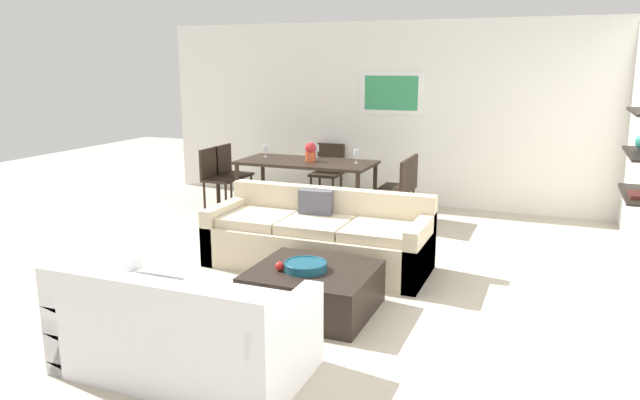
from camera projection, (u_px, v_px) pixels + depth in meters
name	position (u px, v px, depth m)	size (l,w,h in m)	color
ground_plane	(313.00, 277.00, 6.00)	(18.00, 18.00, 0.00)	#BCB29E
back_wall_unit	(423.00, 115.00, 8.79)	(8.40, 0.09, 2.70)	silver
sofa_beige	(319.00, 239.00, 6.27)	(2.30, 0.90, 0.78)	beige
loveseat_white	(183.00, 331.00, 4.11)	(1.69, 0.90, 0.78)	white
coffee_table	(313.00, 290.00, 5.15)	(1.02, 0.93, 0.38)	black
decorative_bowl	(305.00, 266.00, 5.07)	(0.37, 0.37, 0.07)	navy
apple_on_coffee_table	(280.00, 266.00, 5.05)	(0.08, 0.08, 0.08)	red
dining_table	(306.00, 166.00, 8.43)	(1.91, 0.91, 0.75)	black
dining_chair_left_near	(216.00, 174.00, 8.78)	(0.44, 0.44, 0.88)	black
dining_chair_left_far	(230.00, 170.00, 9.15)	(0.44, 0.44, 0.88)	black
dining_chair_right_near	(396.00, 188.00, 7.79)	(0.44, 0.44, 0.88)	black
dining_chair_right_far	(404.00, 183.00, 8.16)	(0.44, 0.44, 0.88)	black
dining_chair_head	(328.00, 169.00, 9.24)	(0.44, 0.44, 0.88)	black
wine_glass_right_far	(356.00, 153.00, 8.23)	(0.07, 0.07, 0.19)	silver
wine_glass_head	(317.00, 149.00, 8.74)	(0.06, 0.06, 0.18)	silver
wine_glass_left_far	(265.00, 149.00, 8.74)	(0.07, 0.07, 0.17)	silver
centerpiece_vase	(311.00, 151.00, 8.39)	(0.16, 0.16, 0.27)	#D85933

